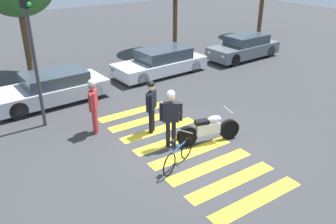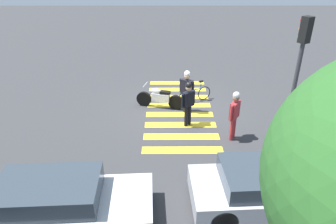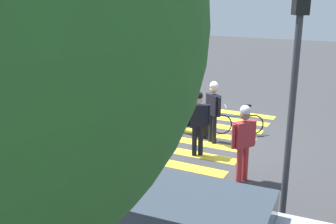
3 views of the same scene
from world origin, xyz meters
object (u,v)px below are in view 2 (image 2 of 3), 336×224
leaning_bicycle (195,94)px  pedestrian_bystander (235,112)px  officer_on_foot (187,88)px  officer_by_motorcycle (188,101)px  car_silver_sedan (272,187)px  car_white_van (57,203)px  traffic_light_pole (296,74)px  police_motorcycle (160,98)px

leaning_bicycle → pedestrian_bystander: pedestrian_bystander is taller
officer_on_foot → officer_by_motorcycle: size_ratio=1.03×
officer_on_foot → officer_by_motorcycle: bearing=89.7°
car_silver_sedan → car_white_van: 5.60m
car_white_van → car_silver_sedan: bearing=-174.5°
pedestrian_bystander → car_silver_sedan: 3.46m
leaning_bicycle → car_silver_sedan: car_silver_sedan is taller
pedestrian_bystander → traffic_light_pole: 2.82m
pedestrian_bystander → traffic_light_pole: traffic_light_pole is taller
officer_on_foot → traffic_light_pole: bearing=127.8°
leaning_bicycle → car_silver_sedan: (-1.51, 6.63, 0.24)m
car_silver_sedan → leaning_bicycle: bearing=-77.2°
traffic_light_pole → pedestrian_bystander: bearing=-49.9°
traffic_light_pole → officer_on_foot: bearing=-52.2°
police_motorcycle → officer_on_foot: officer_on_foot is taller
officer_on_foot → pedestrian_bystander: size_ratio=0.99×
pedestrian_bystander → traffic_light_pole: size_ratio=0.40×
car_silver_sedan → pedestrian_bystander: bearing=-83.5°
car_white_van → officer_on_foot: bearing=-120.5°
pedestrian_bystander → police_motorcycle: bearing=-43.8°
police_motorcycle → officer_on_foot: size_ratio=1.11×
car_silver_sedan → traffic_light_pole: (-0.89, -1.89, 2.53)m
officer_by_motorcycle → car_silver_sedan: officer_by_motorcycle is taller
car_silver_sedan → officer_on_foot: bearing=-70.5°
leaning_bicycle → car_white_van: 8.24m
leaning_bicycle → officer_by_motorcycle: (0.47, 2.20, 0.71)m
officer_by_motorcycle → pedestrian_bystander: 1.90m
police_motorcycle → officer_by_motorcycle: bearing=125.4°
officer_by_motorcycle → officer_on_foot: bearing=-90.3°
officer_on_foot → traffic_light_pole: (-2.86, 3.68, 2.02)m
leaning_bicycle → traffic_light_pole: 5.98m
traffic_light_pole → car_white_van: bearing=20.6°
officer_on_foot → police_motorcycle: bearing=-21.5°
car_white_van → traffic_light_pole: traffic_light_pole is taller
officer_by_motorcycle → pedestrian_bystander: size_ratio=0.97×
leaning_bicycle → car_white_van: size_ratio=0.32×
officer_on_foot → car_white_van: (3.60, 6.11, -0.51)m
officer_on_foot → pedestrian_bystander: (-1.59, 2.18, 0.01)m
pedestrian_bystander → car_white_van: (5.19, 3.94, -0.52)m
car_silver_sedan → car_white_van: car_white_van is taller
car_silver_sedan → traffic_light_pole: bearing=-115.1°
car_silver_sedan → car_white_van: bearing=5.5°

